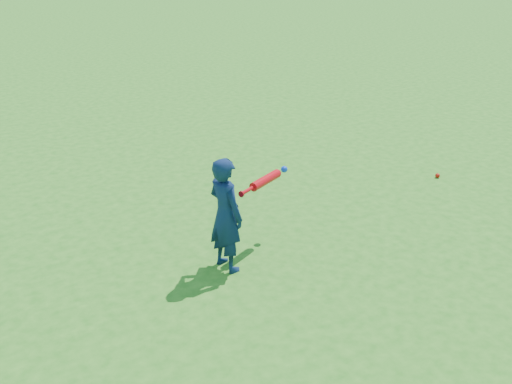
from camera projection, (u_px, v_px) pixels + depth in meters
ground at (298, 250)px, 5.88m from camera, size 80.00×80.00×0.00m
child at (226, 215)px, 5.35m from camera, size 0.34×0.46×1.14m
ground_ball_red at (438, 176)px, 7.62m from camera, size 0.06×0.06×0.06m
bat_swing at (267, 179)px, 5.72m from camera, size 0.75×0.38×0.09m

